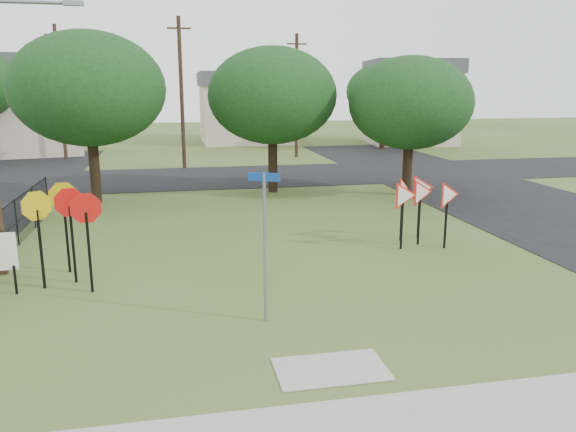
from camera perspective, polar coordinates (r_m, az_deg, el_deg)
name	(u,v)px	position (r m, az deg, el deg)	size (l,w,h in m)	color
ground	(301,317)	(12.58, 1.38, -10.24)	(140.00, 140.00, 0.00)	#3C551F
sidewalk	(364,427)	(9.01, 7.72, -20.51)	(30.00, 1.60, 0.02)	gray
street_right	(521,204)	(26.26, 22.55, 1.15)	(8.00, 50.00, 0.02)	black
street_far	(222,177)	(31.76, -6.68, 3.98)	(60.00, 8.00, 0.02)	black
curb_pad	(331,369)	(10.48, 4.40, -15.26)	(2.00, 1.20, 0.02)	gray
street_name_sign	(265,239)	(11.80, -2.38, -2.33)	(0.63, 0.27, 3.24)	gray
stop_sign_cluster	(65,213)	(15.18, -21.76, 0.26)	(1.93, 1.88, 2.51)	black
yield_sign_cluster	(419,195)	(18.27, 13.13, 2.11)	(2.31, 1.65, 2.18)	black
far_pole_a	(181,92)	(35.27, -10.77, 12.23)	(1.40, 0.24, 9.00)	#39281A
far_pole_b	(297,95)	(40.19, 0.88, 12.17)	(1.40, 0.24, 8.50)	#39281A
far_pole_c	(60,92)	(41.92, -22.14, 11.61)	(1.40, 0.24, 9.00)	#39281A
fence_run	(6,230)	(18.69, -26.70, -1.32)	(0.05, 11.55, 1.50)	black
house_left	(14,105)	(46.69, -26.06, 10.14)	(10.58, 8.88, 7.20)	beige
house_mid	(247,107)	(51.71, -4.23, 11.00)	(8.40, 8.40, 6.20)	beige
house_right	(410,102)	(51.57, 12.30, 11.30)	(8.30, 8.30, 7.20)	beige
tree_near_left	(88,89)	(25.49, -19.62, 12.06)	(6.40, 6.40, 7.27)	black
tree_near_mid	(272,96)	(26.66, -1.60, 12.12)	(6.00, 6.00, 6.80)	black
tree_near_right	(410,103)	(26.48, 12.33, 11.14)	(5.60, 5.60, 6.33)	black
tree_far_right	(384,92)	(46.33, 9.73, 12.34)	(6.00, 6.00, 6.80)	black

